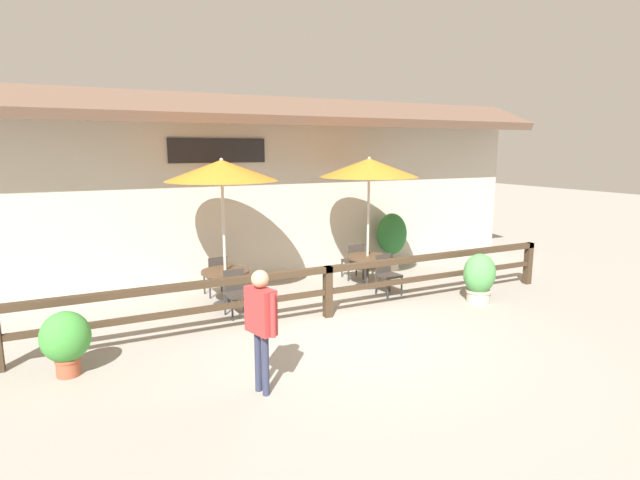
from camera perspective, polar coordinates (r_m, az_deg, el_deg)
ground_plane at (r=8.41m, az=4.23°, el=-10.84°), size 60.00×60.00×0.00m
building_facade at (r=11.59m, az=-6.09°, el=6.01°), size 14.28×1.49×4.23m
patio_railing at (r=9.07m, az=0.90°, el=-4.60°), size 10.40×0.14×0.95m
patio_umbrella_near at (r=9.66m, az=-11.17°, el=7.78°), size 2.13×2.13×2.87m
dining_table_near at (r=9.96m, az=-10.75°, el=-4.21°), size 0.93×0.93×0.70m
chair_near_streetside at (r=9.34m, az=-9.51°, el=-5.71°), size 0.45×0.45×0.85m
chair_near_wallside at (r=10.64m, az=-11.76°, el=-3.80°), size 0.44×0.44×0.85m
patio_umbrella_middle at (r=10.86m, az=5.64°, el=8.19°), size 2.13×2.13×2.87m
dining_table_middle at (r=11.14m, az=5.45°, el=-2.52°), size 0.93×0.93×0.70m
chair_middle_streetside at (r=10.62m, az=7.66°, el=-3.70°), size 0.46×0.46×0.85m
chair_middle_wallside at (r=11.77m, az=3.88°, el=-2.23°), size 0.46×0.46×0.85m
potted_plant_entrance_palm at (r=7.65m, az=-27.06°, el=-10.10°), size 0.65×0.58×0.90m
potted_plant_broad_leaf at (r=10.49m, az=17.74°, el=-4.05°), size 0.66×0.60×0.99m
potted_plant_tall_tropical at (r=12.70m, az=8.19°, el=0.41°), size 0.78×0.70×1.45m
pedestrian at (r=6.24m, az=-6.78°, el=-8.53°), size 0.31×0.55×1.60m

